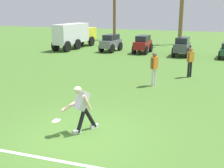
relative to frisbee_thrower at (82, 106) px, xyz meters
name	(u,v)px	position (x,y,z in m)	size (l,w,h in m)	color
ground_plane	(80,135)	(0.06, -0.26, -0.79)	(80.00, 80.00, 0.00)	#47732B
field_line_paint	(52,160)	(0.06, -1.71, -0.79)	(21.03, 0.11, 0.01)	white
frisbee_thrower	(82,106)	(0.00, 0.00, 0.00)	(0.79, 0.93, 1.40)	black
frisbee_in_flight	(56,121)	(-0.54, -0.55, -0.33)	(0.35, 0.35, 0.09)	white
teammate_near_sideline	(190,59)	(2.09, 8.09, 0.15)	(0.36, 0.45, 1.56)	black
teammate_midfield	(154,66)	(0.74, 5.72, 0.15)	(0.30, 0.49, 1.56)	silver
parked_car_slot_a	(111,42)	(-5.15, 15.08, -0.05)	(1.34, 2.42, 1.40)	slate
parked_car_slot_b	(143,44)	(-2.44, 15.22, -0.05)	(1.17, 2.35, 1.40)	maroon
parked_car_slot_c	(182,46)	(0.72, 14.90, -0.05)	(1.17, 2.36, 1.40)	#474C51
box_truck	(75,34)	(-8.88, 15.66, 0.44)	(1.61, 5.95, 2.20)	yellow
palm_tree_far_left	(114,7)	(-8.17, 23.66, 2.83)	(2.99, 3.19, 6.21)	brown
palm_tree_left_of_centre	(182,5)	(-0.52, 22.09, 3.06)	(3.37, 3.10, 6.79)	brown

